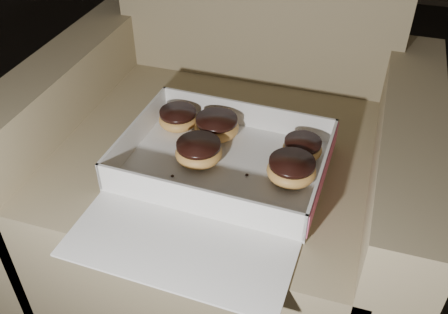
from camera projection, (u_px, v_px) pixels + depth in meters
armchair at (227, 168)px, 1.25m from camera, size 0.91×0.77×0.95m
bakery_box at (218, 175)px, 1.01m from camera, size 0.43×0.50×0.07m
donut_a at (302, 148)px, 1.05m from camera, size 0.08×0.08×0.04m
donut_b at (291, 170)px, 0.99m from camera, size 0.10×0.10×0.05m
donut_c at (199, 152)px, 1.04m from camera, size 0.10×0.10×0.05m
donut_d at (178, 118)px, 1.14m from camera, size 0.09×0.09×0.04m
donut_e at (217, 127)px, 1.11m from camera, size 0.10×0.10×0.05m
crumb_a at (117, 183)px, 1.00m from camera, size 0.01×0.01×0.00m
crumb_b at (195, 167)px, 1.04m from camera, size 0.01×0.01×0.00m
crumb_c at (247, 175)px, 1.02m from camera, size 0.01×0.01×0.00m
crumb_d at (172, 176)px, 1.01m from camera, size 0.01×0.01×0.00m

